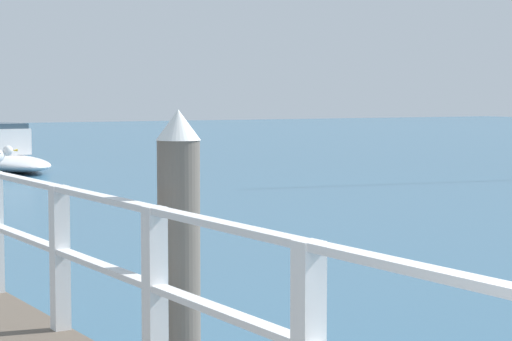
% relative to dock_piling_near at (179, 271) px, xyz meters
% --- Properties ---
extents(dock_piling_near, '(0.29, 0.29, 2.13)m').
position_rel_dock_piling_near_xyz_m(dock_piling_near, '(0.00, 0.00, 0.00)').
color(dock_piling_near, '#6B6056').
rests_on(dock_piling_near, ground_plane).
extents(boat_1, '(2.07, 5.52, 1.42)m').
position_rel_dock_piling_near_xyz_m(boat_1, '(6.03, 23.36, -0.61)').
color(boat_1, white).
rests_on(boat_1, ground_plane).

